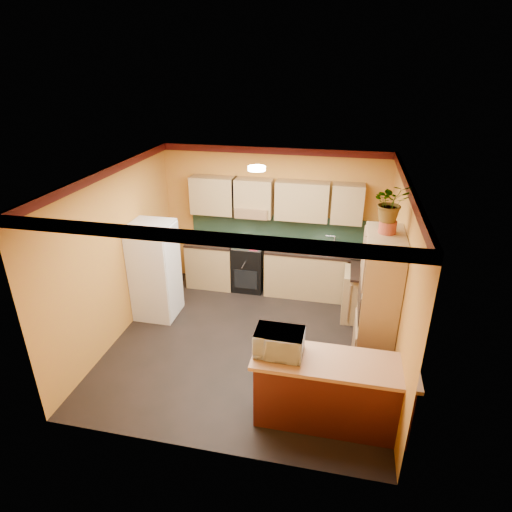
{
  "coord_description": "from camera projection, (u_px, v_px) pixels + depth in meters",
  "views": [
    {
      "loc": [
        1.29,
        -5.44,
        4.09
      ],
      "look_at": [
        0.02,
        0.45,
        1.33
      ],
      "focal_mm": 30.0,
      "sensor_mm": 36.0,
      "label": 1
    }
  ],
  "objects": [
    {
      "name": "base_cabinets_back",
      "position": [
        281.0,
        270.0,
        8.16
      ],
      "size": [
        3.65,
        0.6,
        0.88
      ],
      "primitive_type": "cube",
      "color": "tan",
      "rests_on": "ground"
    },
    {
      "name": "countertop_right",
      "position": [
        369.0,
        272.0,
        7.08
      ],
      "size": [
        0.62,
        0.8,
        0.04
      ],
      "primitive_type": "cube",
      "color": "black",
      "rests_on": "base_cabinets_right"
    },
    {
      "name": "sink",
      "position": [
        323.0,
        250.0,
        7.81
      ],
      "size": [
        0.48,
        0.4,
        0.03
      ],
      "primitive_type": "cube",
      "color": "silver",
      "rests_on": "countertop_back"
    },
    {
      "name": "bar_top",
      "position": [
        334.0,
        363.0,
        4.95
      ],
      "size": [
        1.9,
        0.65,
        0.05
      ],
      "primitive_type": "cube",
      "color": "tan",
      "rests_on": "breakfast_bar"
    },
    {
      "name": "fern",
      "position": [
        391.0,
        202.0,
        5.25
      ],
      "size": [
        0.51,
        0.46,
        0.48
      ],
      "primitive_type": "imported",
      "rotation": [
        0.0,
        0.0,
        0.22
      ],
      "color": "tan",
      "rests_on": "fern_pot"
    },
    {
      "name": "base_cabinets_right",
      "position": [
        366.0,
        296.0,
        7.27
      ],
      "size": [
        0.6,
        0.8,
        0.88
      ],
      "primitive_type": "cube",
      "color": "tan",
      "rests_on": "ground"
    },
    {
      "name": "microwave",
      "position": [
        279.0,
        343.0,
        4.99
      ],
      "size": [
        0.57,
        0.39,
        0.31
      ],
      "primitive_type": "imported",
      "rotation": [
        0.0,
        0.0,
        -0.01
      ],
      "color": "white",
      "rests_on": "bar_top"
    },
    {
      "name": "fridge",
      "position": [
        155.0,
        270.0,
        7.24
      ],
      "size": [
        0.68,
        0.66,
        1.7
      ],
      "primitive_type": "cube",
      "color": "white",
      "rests_on": "ground"
    },
    {
      "name": "pantry",
      "position": [
        377.0,
        306.0,
        5.81
      ],
      "size": [
        0.48,
        0.9,
        2.1
      ],
      "primitive_type": "cube",
      "color": "tan",
      "rests_on": "ground"
    },
    {
      "name": "countertop_back",
      "position": [
        282.0,
        248.0,
        7.97
      ],
      "size": [
        3.65,
        0.62,
        0.04
      ],
      "primitive_type": "cube",
      "color": "black",
      "rests_on": "base_cabinets_back"
    },
    {
      "name": "stove",
      "position": [
        249.0,
        266.0,
        8.27
      ],
      "size": [
        0.58,
        0.58,
        0.91
      ],
      "primitive_type": "cube",
      "color": "black",
      "rests_on": "ground"
    },
    {
      "name": "fern_pot",
      "position": [
        388.0,
        227.0,
        5.38
      ],
      "size": [
        0.22,
        0.22,
        0.16
      ],
      "primitive_type": "cylinder",
      "color": "#9E3E26",
      "rests_on": "pantry"
    },
    {
      "name": "breakfast_bar",
      "position": [
        331.0,
        394.0,
        5.14
      ],
      "size": [
        1.8,
        0.55,
        0.88
      ],
      "primitive_type": "cube",
      "color": "#531613",
      "rests_on": "ground"
    },
    {
      "name": "kettle",
      "position": [
        253.0,
        242.0,
        7.98
      ],
      "size": [
        0.22,
        0.22,
        0.18
      ],
      "primitive_type": null,
      "rotation": [
        0.0,
        0.0,
        -0.33
      ],
      "color": "red",
      "rests_on": "stove"
    },
    {
      "name": "room_shell",
      "position": [
        254.0,
        213.0,
        6.16
      ],
      "size": [
        4.24,
        4.24,
        2.72
      ],
      "color": "black",
      "rests_on": "ground"
    }
  ]
}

